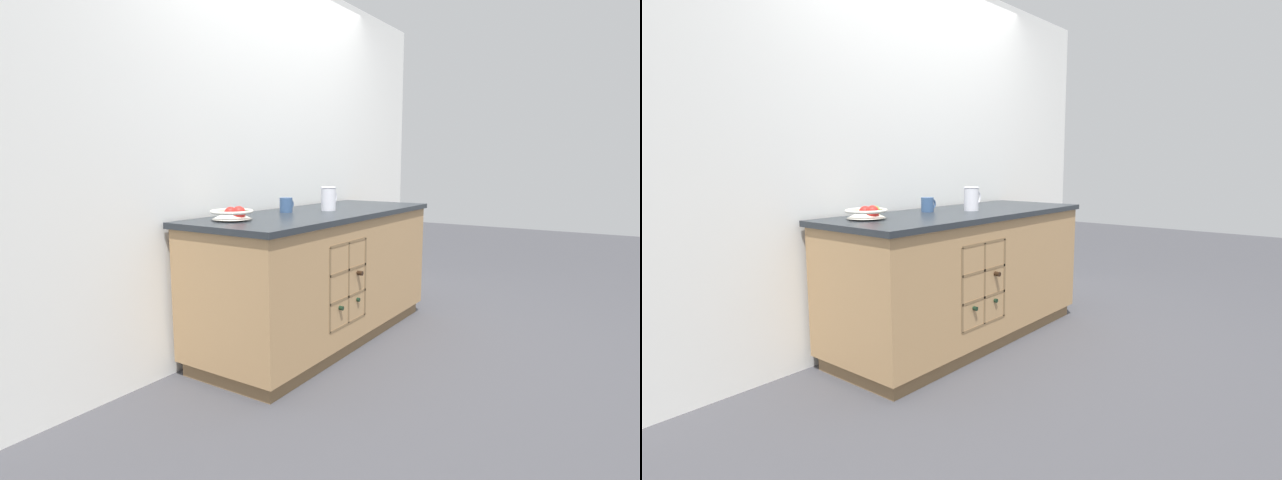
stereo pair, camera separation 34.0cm
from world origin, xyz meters
TOP-DOWN VIEW (x-y plane):
  - ground_plane at (0.00, 0.00)m, footprint 14.00×14.00m
  - back_wall at (0.00, 0.42)m, footprint 4.40×0.06m
  - kitchen_island at (-0.00, -0.00)m, footprint 2.02×0.76m
  - fruit_bowl at (-0.73, 0.12)m, footprint 0.25×0.25m
  - white_pitcher at (0.08, -0.02)m, footprint 0.16×0.11m
  - ceramic_mug at (-0.18, 0.15)m, footprint 0.12×0.08m

SIDE VIEW (x-z plane):
  - ground_plane at x=0.00m, z-range 0.00..0.00m
  - kitchen_island at x=0.00m, z-range 0.01..0.90m
  - fruit_bowl at x=-0.73m, z-range 0.89..0.98m
  - ceramic_mug at x=-0.18m, z-range 0.90..0.99m
  - white_pitcher at x=0.08m, z-range 0.90..1.06m
  - back_wall at x=0.00m, z-range 0.00..2.55m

